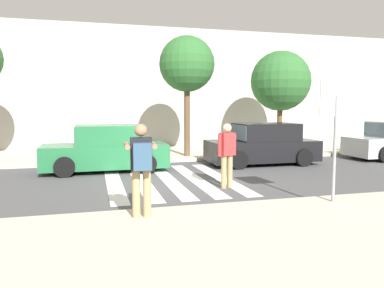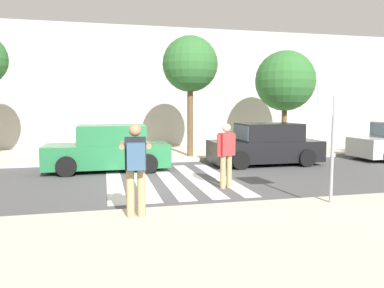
{
  "view_description": "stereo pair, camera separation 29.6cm",
  "coord_description": "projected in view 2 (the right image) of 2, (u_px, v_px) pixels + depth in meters",
  "views": [
    {
      "loc": [
        -2.15,
        -10.54,
        2.18
      ],
      "look_at": [
        0.6,
        -0.2,
        1.1
      ],
      "focal_mm": 35.0,
      "sensor_mm": 36.0,
      "label": 1
    },
    {
      "loc": [
        -1.86,
        -10.61,
        2.18
      ],
      "look_at": [
        0.6,
        -0.2,
        1.1
      ],
      "focal_mm": 35.0,
      "sensor_mm": 36.0,
      "label": 2
    }
  ],
  "objects": [
    {
      "name": "crosswalk_stripe_1",
      "position": [
        142.0,
        181.0,
        10.93
      ],
      "size": [
        0.44,
        5.2,
        0.01
      ],
      "primitive_type": "cube",
      "color": "silver",
      "rests_on": "ground"
    },
    {
      "name": "stop_sign",
      "position": [
        333.0,
        113.0,
        7.79
      ],
      "size": [
        0.76,
        0.08,
        2.59
      ],
      "color": "gray",
      "rests_on": "sidewalk_near"
    },
    {
      "name": "crosswalk_stripe_3",
      "position": [
        195.0,
        179.0,
        11.3
      ],
      "size": [
        0.44,
        5.2,
        0.01
      ],
      "primitive_type": "cube",
      "color": "silver",
      "rests_on": "ground"
    },
    {
      "name": "ground_plane",
      "position": [
        170.0,
        181.0,
        10.92
      ],
      "size": [
        120.0,
        120.0,
        0.0
      ],
      "primitive_type": "plane",
      "color": "#4C4C4F"
    },
    {
      "name": "crosswalk_stripe_2",
      "position": [
        169.0,
        180.0,
        11.12
      ],
      "size": [
        0.44,
        5.2,
        0.01
      ],
      "primitive_type": "cube",
      "color": "silver",
      "rests_on": "ground"
    },
    {
      "name": "parked_car_green",
      "position": [
        109.0,
        149.0,
        12.68
      ],
      "size": [
        4.1,
        1.92,
        1.55
      ],
      "color": "#236B3D",
      "rests_on": "ground"
    },
    {
      "name": "sidewalk_near",
      "position": [
        253.0,
        267.0,
        4.91
      ],
      "size": [
        60.0,
        6.0,
        0.14
      ],
      "primitive_type": "cube",
      "color": "beige",
      "rests_on": "ground"
    },
    {
      "name": "pedestrian_crossing",
      "position": [
        226.0,
        152.0,
        9.93
      ],
      "size": [
        0.56,
        0.34,
        1.72
      ],
      "color": "tan",
      "rests_on": "ground"
    },
    {
      "name": "crosswalk_stripe_0",
      "position": [
        114.0,
        182.0,
        10.75
      ],
      "size": [
        0.44,
        5.2,
        0.01
      ],
      "primitive_type": "cube",
      "color": "silver",
      "rests_on": "ground"
    },
    {
      "name": "street_tree_center",
      "position": [
        190.0,
        65.0,
        15.1
      ],
      "size": [
        2.24,
        2.24,
        4.87
      ],
      "color": "brown",
      "rests_on": "sidewalk_far"
    },
    {
      "name": "sidewalk_far",
      "position": [
        147.0,
        154.0,
        16.72
      ],
      "size": [
        60.0,
        4.8,
        0.14
      ],
      "primitive_type": "cube",
      "color": "beige",
      "rests_on": "ground"
    },
    {
      "name": "crosswalk_stripe_4",
      "position": [
        221.0,
        177.0,
        11.48
      ],
      "size": [
        0.44,
        5.2,
        0.01
      ],
      "primitive_type": "cube",
      "color": "silver",
      "rests_on": "ground"
    },
    {
      "name": "photographer_with_backpack",
      "position": [
        136.0,
        162.0,
        6.81
      ],
      "size": [
        0.6,
        0.86,
        1.72
      ],
      "color": "tan",
      "rests_on": "sidewalk_near"
    },
    {
      "name": "street_tree_east",
      "position": [
        285.0,
        81.0,
        17.02
      ],
      "size": [
        2.73,
        2.73,
        4.56
      ],
      "color": "brown",
      "rests_on": "sidewalk_far"
    },
    {
      "name": "parked_car_black",
      "position": [
        266.0,
        145.0,
        14.0
      ],
      "size": [
        4.1,
        1.92,
        1.55
      ],
      "color": "black",
      "rests_on": "ground"
    },
    {
      "name": "building_facade_far",
      "position": [
        137.0,
        90.0,
        20.68
      ],
      "size": [
        56.0,
        4.0,
        6.17
      ],
      "primitive_type": "cube",
      "color": "#ADA89E",
      "rests_on": "ground"
    }
  ]
}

